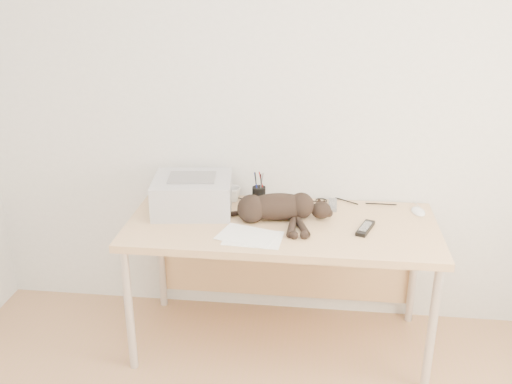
# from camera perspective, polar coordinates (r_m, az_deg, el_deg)

# --- Properties ---
(wall_back) EXTENTS (3.50, 0.00, 3.50)m
(wall_back) POSITION_cam_1_polar(r_m,az_deg,el_deg) (3.11, 3.26, 9.10)
(wall_back) COLOR silver
(wall_back) RESTS_ON floor
(desk) EXTENTS (1.60, 0.70, 0.74)m
(desk) POSITION_cam_1_polar(r_m,az_deg,el_deg) (3.09, 2.67, -4.68)
(desk) COLOR #E5B586
(desk) RESTS_ON floor
(printer) EXTENTS (0.45, 0.40, 0.20)m
(printer) POSITION_cam_1_polar(r_m,az_deg,el_deg) (3.08, -6.34, -0.21)
(printer) COLOR #A2A2A7
(printer) RESTS_ON desk
(papers) EXTENTS (0.34, 0.27, 0.01)m
(papers) POSITION_cam_1_polar(r_m,az_deg,el_deg) (2.80, -0.57, -4.50)
(papers) COLOR white
(papers) RESTS_ON desk
(cat) EXTENTS (0.67, 0.32, 0.15)m
(cat) POSITION_cam_1_polar(r_m,az_deg,el_deg) (2.96, 1.86, -1.65)
(cat) COLOR black
(cat) RESTS_ON desk
(mug) EXTENTS (0.12, 0.12, 0.08)m
(mug) POSITION_cam_1_polar(r_m,az_deg,el_deg) (3.21, -2.34, -0.22)
(mug) COLOR silver
(mug) RESTS_ON desk
(pen_cup) EXTENTS (0.07, 0.07, 0.19)m
(pen_cup) POSITION_cam_1_polar(r_m,az_deg,el_deg) (3.16, 0.29, -0.34)
(pen_cup) COLOR black
(pen_cup) RESTS_ON desk
(remote_grey) EXTENTS (0.05, 0.16, 0.02)m
(remote_grey) POSITION_cam_1_polar(r_m,az_deg,el_deg) (3.17, 7.68, -1.28)
(remote_grey) COLOR slate
(remote_grey) RESTS_ON desk
(remote_black) EXTENTS (0.11, 0.18, 0.02)m
(remote_black) POSITION_cam_1_polar(r_m,az_deg,el_deg) (2.92, 10.88, -3.58)
(remote_black) COLOR black
(remote_black) RESTS_ON desk
(mouse) EXTENTS (0.09, 0.13, 0.04)m
(mouse) POSITION_cam_1_polar(r_m,az_deg,el_deg) (3.18, 15.93, -1.68)
(mouse) COLOR white
(mouse) RESTS_ON desk
(cable_tangle) EXTENTS (1.36, 0.07, 0.01)m
(cable_tangle) POSITION_cam_1_polar(r_m,az_deg,el_deg) (3.23, 3.00, -0.71)
(cable_tangle) COLOR black
(cable_tangle) RESTS_ON desk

